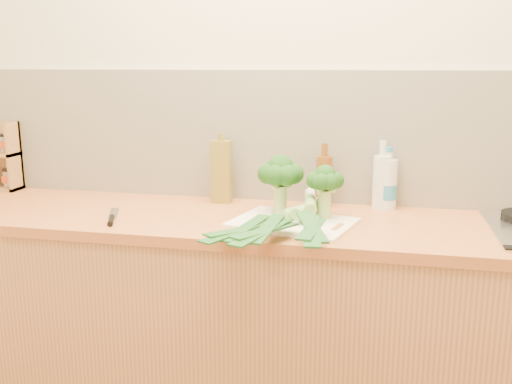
# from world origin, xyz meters

# --- Properties ---
(room_shell) EXTENTS (3.50, 3.50, 3.50)m
(room_shell) POSITION_xyz_m (0.00, 1.49, 1.17)
(room_shell) COLOR beige
(room_shell) RESTS_ON ground
(counter) EXTENTS (3.20, 0.62, 0.90)m
(counter) POSITION_xyz_m (0.00, 1.20, 0.45)
(counter) COLOR tan
(counter) RESTS_ON ground
(chopping_board) EXTENTS (0.48, 0.40, 0.01)m
(chopping_board) POSITION_xyz_m (0.05, 1.13, 0.91)
(chopping_board) COLOR white
(chopping_board) RESTS_ON counter
(broccoli_left) EXTENTS (0.17, 0.17, 0.22)m
(broccoli_left) POSITION_xyz_m (-0.02, 1.24, 1.06)
(broccoli_left) COLOR #9CBA6C
(broccoli_left) RESTS_ON chopping_board
(broccoli_right) EXTENTS (0.14, 0.14, 0.20)m
(broccoli_right) POSITION_xyz_m (0.15, 1.20, 1.05)
(broccoli_right) COLOR #9CBA6C
(broccoli_right) RESTS_ON chopping_board
(leek_front) EXTENTS (0.34, 0.62, 0.04)m
(leek_front) POSITION_xyz_m (0.02, 1.11, 0.94)
(leek_front) COLOR white
(leek_front) RESTS_ON chopping_board
(leek_mid) EXTENTS (0.25, 0.66, 0.04)m
(leek_mid) POSITION_xyz_m (0.07, 1.07, 0.95)
(leek_mid) COLOR white
(leek_mid) RESTS_ON chopping_board
(leek_back) EXTENTS (0.15, 0.69, 0.04)m
(leek_back) POSITION_xyz_m (0.12, 1.08, 0.97)
(leek_back) COLOR white
(leek_back) RESTS_ON chopping_board
(chefs_knife) EXTENTS (0.12, 0.26, 0.02)m
(chefs_knife) POSITION_xyz_m (-0.61, 1.04, 0.91)
(chefs_knife) COLOR silver
(chefs_knife) RESTS_ON counter
(oil_tin) EXTENTS (0.08, 0.05, 0.29)m
(oil_tin) POSITION_xyz_m (-0.29, 1.40, 1.03)
(oil_tin) COLOR olive
(oil_tin) RESTS_ON counter
(glass_bottle) EXTENTS (0.07, 0.07, 0.27)m
(glass_bottle) POSITION_xyz_m (0.36, 1.44, 1.01)
(glass_bottle) COLOR silver
(glass_bottle) RESTS_ON counter
(amber_bottle) EXTENTS (0.06, 0.06, 0.25)m
(amber_bottle) POSITION_xyz_m (0.13, 1.43, 1.01)
(amber_bottle) COLOR brown
(amber_bottle) RESTS_ON counter
(water_bottle) EXTENTS (0.08, 0.08, 0.23)m
(water_bottle) POSITION_xyz_m (0.38, 1.44, 0.99)
(water_bottle) COLOR silver
(water_bottle) RESTS_ON counter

